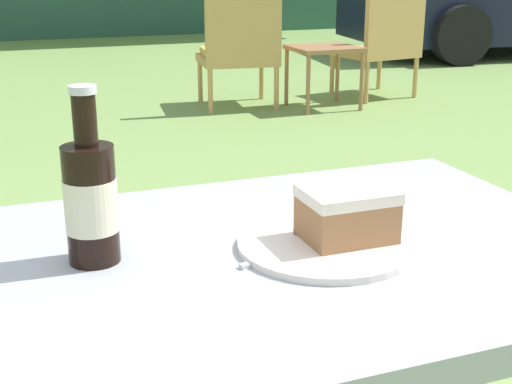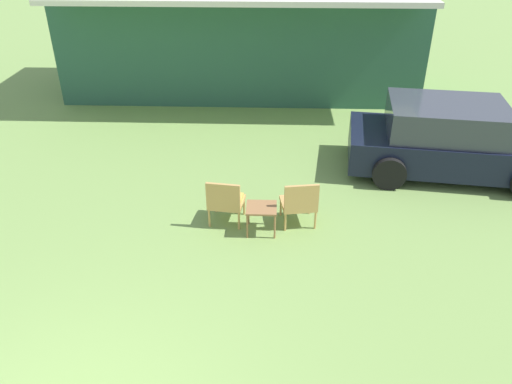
% 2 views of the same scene
% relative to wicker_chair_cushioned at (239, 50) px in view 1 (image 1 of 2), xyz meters
% --- Properties ---
extents(wicker_chair_cushioned, '(0.61, 0.58, 0.82)m').
position_rel_wicker_chair_cushioned_xyz_m(wicker_chair_cushioned, '(0.00, 0.00, 0.00)').
color(wicker_chair_cushioned, tan).
rests_on(wicker_chair_cushioned, ground_plane).
extents(wicker_chair_plain, '(0.62, 0.59, 0.82)m').
position_rel_wicker_chair_cushioned_xyz_m(wicker_chair_plain, '(1.19, -0.02, 0.01)').
color(wicker_chair_plain, tan).
rests_on(wicker_chair_plain, ground_plane).
extents(garden_side_table, '(0.48, 0.44, 0.45)m').
position_rel_wicker_chair_cushioned_xyz_m(garden_side_table, '(0.59, -0.23, -0.03)').
color(garden_side_table, '#996B42').
rests_on(garden_side_table, ground_plane).
extents(patio_table, '(0.91, 0.63, 0.70)m').
position_rel_wicker_chair_cushioned_xyz_m(patio_table, '(-1.41, -4.16, 0.19)').
color(patio_table, '#9EA3A8').
rests_on(patio_table, ground_plane).
extents(cake_on_plate, '(0.24, 0.24, 0.08)m').
position_rel_wicker_chair_cushioned_xyz_m(cake_on_plate, '(-1.34, -4.18, 0.30)').
color(cake_on_plate, silver).
rests_on(cake_on_plate, patio_table).
extents(cola_bottle_near, '(0.07, 0.07, 0.23)m').
position_rel_wicker_chair_cushioned_xyz_m(cola_bottle_near, '(-1.65, -4.11, 0.35)').
color(cola_bottle_near, black).
rests_on(cola_bottle_near, patio_table).
extents(fork, '(0.19, 0.05, 0.01)m').
position_rel_wicker_chair_cushioned_xyz_m(fork, '(-1.39, -4.18, 0.27)').
color(fork, silver).
rests_on(fork, patio_table).
extents(loose_bottle_cap, '(0.03, 0.03, 0.01)m').
position_rel_wicker_chair_cushioned_xyz_m(loose_bottle_cap, '(-1.37, -4.14, 0.27)').
color(loose_bottle_cap, silver).
rests_on(loose_bottle_cap, patio_table).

